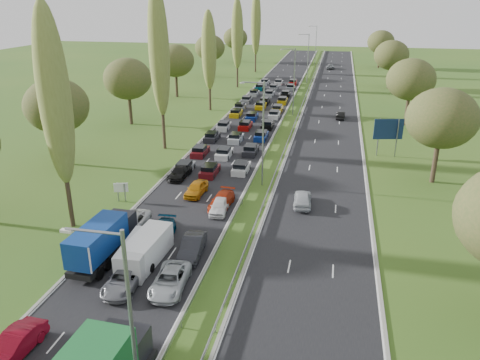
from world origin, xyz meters
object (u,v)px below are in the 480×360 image
Objects in this scene: near_car_3 at (180,172)px; blue_lorry at (104,240)px; info_sign at (121,190)px; near_car_1 at (14,345)px; direction_sign at (388,131)px; near_car_2 at (132,223)px; white_van_front at (149,246)px; white_van_rear at (140,252)px.

near_car_3 is 0.57× the size of blue_lorry.
near_car_1 is at bearing -80.81° from info_sign.
direction_sign reaches higher than near_car_1.
near_car_2 is 1.10× the size of near_car_3.
direction_sign reaches higher than white_van_front.
blue_lorry is at bearing 92.17° from near_car_1.
direction_sign reaches higher than info_sign.
near_car_3 is 19.73m from white_van_rear.
white_van_front reaches higher than info_sign.
near_car_2 reaches higher than near_car_3.
info_sign is at bearing -143.10° from direction_sign.
near_car_2 is at bearing 92.77° from blue_lorry.
near_car_2 is 5.75m from white_van_front.
near_car_2 is at bearing 116.01° from white_van_rear.
near_car_3 is 8.85m from info_sign.
blue_lorry is 1.58× the size of direction_sign.
near_car_3 is at bearing 104.23° from white_van_front.
near_car_3 is at bearing 64.44° from info_sign.
near_car_3 is 19.24m from blue_lorry.
near_car_2 is at bearing -57.38° from info_sign.
direction_sign reaches higher than near_car_2.
white_van_front is at bearing 16.85° from blue_lorry.
near_car_3 is at bearing 88.03° from near_car_2.
near_car_1 is 30.75m from near_car_3.
white_van_rear is 39.71m from direction_sign.
near_car_1 is at bearing -86.85° from near_car_3.
white_van_rear is at bearing -61.66° from near_car_2.
near_car_2 is at bearing -86.84° from near_car_3.
near_car_2 is 0.99× the size of direction_sign.
direction_sign is at bearing 32.04° from near_car_3.
near_car_2 is at bearing -132.33° from direction_sign.
info_sign is (-7.02, 11.50, 0.23)m from white_van_rear.
info_sign is at bearing 128.67° from white_van_front.
near_car_1 is at bearing -87.78° from blue_lorry.
blue_lorry reaches higher than near_car_1.
white_van_front is 12.69m from info_sign.
info_sign reaches higher than near_car_1.
blue_lorry is 3.74m from white_van_front.
white_van_front is (3.53, -18.31, 0.46)m from near_car_3.
blue_lorry reaches higher than info_sign.
direction_sign reaches higher than blue_lorry.
near_car_1 is 0.89× the size of direction_sign.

